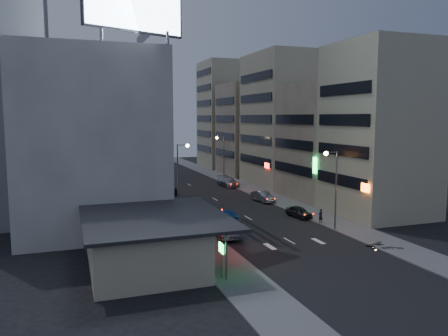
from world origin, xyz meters
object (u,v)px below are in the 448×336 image
parked_car_right_mid (263,196)px  scooter_black_a (402,242)px  scooter_blue (391,240)px  parked_car_left (166,189)px  parked_car_right_far (228,182)px  scooter_silver_b (379,235)px  road_car_blue (224,216)px  parked_car_right_near (299,212)px  road_car_silver (226,228)px  person (321,216)px  scooter_black_b (380,237)px  scooter_silver_a (388,241)px

parked_car_right_mid → scooter_black_a: parked_car_right_mid is taller
parked_car_right_mid → scooter_blue: (1.93, -23.00, -0.09)m
parked_car_left → parked_car_right_far: parked_car_right_far is taller
parked_car_right_far → scooter_blue: (1.93, -36.85, -0.16)m
scooter_silver_b → road_car_blue: bearing=34.6°
scooter_blue → parked_car_right_mid: bearing=8.8°
parked_car_right_near → scooter_black_a: parked_car_right_near is taller
parked_car_right_far → scooter_black_a: (2.59, -37.51, -0.19)m
parked_car_right_near → scooter_silver_b: parked_car_right_near is taller
parked_car_left → parked_car_right_far: 11.61m
road_car_silver → scooter_silver_b: (12.59, -6.72, -0.17)m
parked_car_right_near → person: (0.70, -3.48, 0.25)m
parked_car_left → road_car_blue: (2.36, -19.88, -0.04)m
parked_car_left → person: 26.96m
scooter_blue → scooter_black_b: (-0.34, 1.08, 0.08)m
parked_car_left → scooter_black_b: size_ratio=2.62×
road_car_silver → scooter_blue: bearing=157.4°
parked_car_left → parked_car_right_mid: bearing=132.3°
parked_car_right_mid → scooter_silver_b: parked_car_right_mid is taller
road_car_blue → road_car_silver: 5.73m
scooter_black_a → scooter_silver_a: scooter_silver_a is taller
road_car_silver → road_car_blue: bearing=-96.5°
parked_car_right_near → road_car_blue: (-8.84, 0.83, 0.03)m
parked_car_right_mid → road_car_silver: (-10.60, -14.54, 0.08)m
parked_car_right_far → person: (0.70, -27.26, 0.08)m
road_car_silver → parked_car_right_near: bearing=-145.0°
parked_car_left → scooter_blue: 36.25m
parked_car_right_mid → parked_car_left: size_ratio=0.86×
parked_car_right_near → road_car_silver: size_ratio=0.67×
parked_car_right_far → scooter_silver_a: parked_car_right_far is taller
parked_car_right_mid → parked_car_right_near: bearing=-95.7°
parked_car_right_mid → scooter_black_a: 23.80m
scooter_silver_a → road_car_blue: bearing=57.3°
scooter_blue → scooter_black_b: scooter_black_b is taller
parked_car_right_near → person: size_ratio=2.45×
scooter_black_b → road_car_silver: bearing=54.6°
parked_car_right_mid → person: (0.70, -13.41, 0.16)m
road_car_blue → parked_car_right_near: bearing=168.6°
scooter_silver_a → scooter_black_b: (0.07, 1.16, 0.05)m
person → scooter_silver_a: (0.83, -9.68, -0.21)m
parked_car_right_mid → scooter_silver_a: size_ratio=2.44×
parked_car_right_mid → scooter_silver_b: size_ratio=2.58×
parked_car_left → parked_car_right_far: size_ratio=0.93×
road_car_blue → scooter_black_a: (11.42, -14.57, -0.06)m
road_car_blue → scooter_silver_a: 17.42m
road_car_blue → scooter_black_a: bearing=122.1°
parked_car_left → scooter_silver_b: bearing=108.6°
parked_car_right_mid → road_car_blue: (-8.84, -9.09, -0.05)m
parked_car_left → scooter_silver_a: (12.73, -33.87, -0.04)m
road_car_silver → scooter_black_b: road_car_silver is taller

